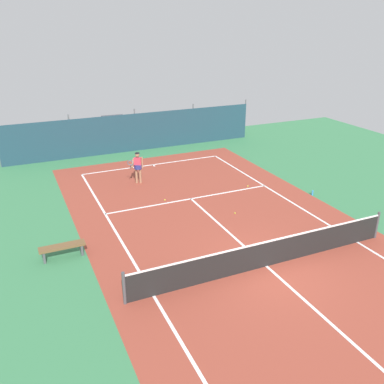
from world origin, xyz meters
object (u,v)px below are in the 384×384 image
courtside_bench (62,248)px  parked_car (115,130)px  tennis_player (138,166)px  tennis_ball_midcourt (165,200)px  tennis_net (267,253)px  water_bottle (312,193)px  tennis_ball_by_sideline (248,186)px  tennis_ball_near_player (235,213)px

courtside_bench → parked_car: bearing=68.5°
tennis_player → tennis_ball_midcourt: (0.44, -2.69, -0.93)m
tennis_net → water_bottle: tennis_net is taller
tennis_player → tennis_ball_by_sideline: bearing=179.6°
tennis_player → courtside_bench: 7.59m
tennis_ball_near_player → tennis_ball_by_sideline: 3.35m
courtside_bench → tennis_ball_midcourt: bearing=32.6°
tennis_net → tennis_ball_midcourt: bearing=100.1°
tennis_net → tennis_player: 9.57m
tennis_ball_midcourt → courtside_bench: 6.07m
tennis_ball_midcourt → tennis_ball_by_sideline: bearing=-0.9°
tennis_player → parked_car: (0.98, 8.35, -0.12)m
tennis_net → parked_car: size_ratio=2.36×
tennis_net → tennis_ball_by_sideline: (3.29, 6.65, -0.48)m
tennis_ball_near_player → water_bottle: (4.47, 0.31, 0.09)m
tennis_ball_by_sideline → water_bottle: 3.19m
tennis_ball_near_player → tennis_player: bearing=117.3°
tennis_ball_by_sideline → tennis_player: bearing=150.7°
tennis_player → tennis_ball_midcourt: 2.88m
parked_car → tennis_player: bearing=86.6°
tennis_net → tennis_ball_midcourt: (-1.20, 6.73, -0.48)m
tennis_ball_near_player → parked_car: 13.79m
water_bottle → tennis_ball_near_player: bearing=-176.1°
tennis_player → tennis_ball_near_player: 6.04m
tennis_ball_midcourt → tennis_ball_by_sideline: same height
tennis_net → water_bottle: 7.13m
tennis_player → water_bottle: bearing=174.3°
tennis_ball_midcourt → water_bottle: bearing=-18.8°
courtside_bench → tennis_ball_by_sideline: bearing=18.4°
tennis_ball_near_player → courtside_bench: (-7.41, -0.65, 0.34)m
tennis_net → tennis_ball_midcourt: 6.85m
tennis_player → tennis_ball_near_player: (2.74, -5.30, -0.93)m
tennis_ball_midcourt → courtside_bench: (-5.11, -3.26, 0.34)m
tennis_ball_midcourt → parked_car: (0.53, 11.05, 0.81)m
courtside_bench → tennis_player: bearing=51.9°
parked_car → tennis_ball_by_sideline: bearing=112.8°
tennis_ball_near_player → tennis_ball_by_sideline: (2.19, 2.53, 0.00)m
tennis_ball_near_player → tennis_ball_by_sideline: same height
tennis_player → water_bottle: tennis_player is taller
tennis_player → tennis_net: bearing=128.9°
tennis_ball_near_player → water_bottle: water_bottle is taller
tennis_ball_near_player → parked_car: size_ratio=0.02×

